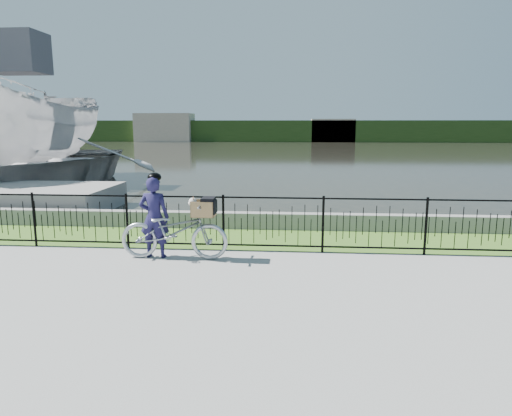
# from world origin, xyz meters

# --- Properties ---
(ground) EXTENTS (120.00, 120.00, 0.00)m
(ground) POSITION_xyz_m (0.00, 0.00, 0.00)
(ground) COLOR gray
(ground) RESTS_ON ground
(grass_strip) EXTENTS (60.00, 2.00, 0.01)m
(grass_strip) POSITION_xyz_m (0.00, 2.60, 0.00)
(grass_strip) COLOR #446D22
(grass_strip) RESTS_ON ground
(water) EXTENTS (120.00, 120.00, 0.00)m
(water) POSITION_xyz_m (0.00, 33.00, 0.00)
(water) COLOR black
(water) RESTS_ON ground
(quay_wall) EXTENTS (60.00, 0.30, 0.40)m
(quay_wall) POSITION_xyz_m (0.00, 3.60, 0.20)
(quay_wall) COLOR gray
(quay_wall) RESTS_ON ground
(fence) EXTENTS (14.00, 0.06, 1.15)m
(fence) POSITION_xyz_m (0.00, 1.60, 0.58)
(fence) COLOR black
(fence) RESTS_ON ground
(far_treeline) EXTENTS (120.00, 6.00, 3.00)m
(far_treeline) POSITION_xyz_m (0.00, 60.00, 1.50)
(far_treeline) COLOR #264018
(far_treeline) RESTS_ON ground
(far_building_left) EXTENTS (8.00, 4.00, 4.00)m
(far_building_left) POSITION_xyz_m (-18.00, 58.00, 2.00)
(far_building_left) COLOR #AD9C8B
(far_building_left) RESTS_ON ground
(far_building_right) EXTENTS (6.00, 3.00, 3.20)m
(far_building_right) POSITION_xyz_m (6.00, 58.50, 1.60)
(far_building_right) COLOR #AD9C8B
(far_building_right) RESTS_ON ground
(bicycle_rig) EXTENTS (2.06, 0.72, 1.21)m
(bicycle_rig) POSITION_xyz_m (-1.84, 0.95, 0.55)
(bicycle_rig) COLOR #A9AEB5
(bicycle_rig) RESTS_ON ground
(cyclist) EXTENTS (0.57, 0.38, 1.64)m
(cyclist) POSITION_xyz_m (-2.25, 1.03, 0.82)
(cyclist) COLOR #1A163E
(cyclist) RESTS_ON ground
(boat_near) EXTENTS (4.31, 11.24, 6.13)m
(boat_near) POSITION_xyz_m (-10.68, 10.81, 2.25)
(boat_near) COLOR #B3B3B4
(boat_near) RESTS_ON water
(boat_far) EXTENTS (7.62, 10.16, 2.00)m
(boat_far) POSITION_xyz_m (-9.42, 10.74, 1.00)
(boat_far) COLOR #B3B3B4
(boat_far) RESTS_ON water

